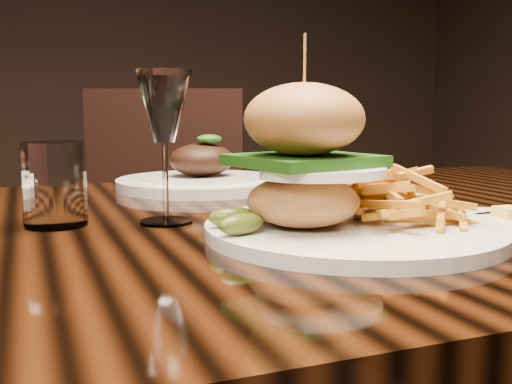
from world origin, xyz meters
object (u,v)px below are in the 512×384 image
object	(u,v)px
burger_plate	(344,187)
far_dish	(202,178)
chair_far	(158,237)
wine_glass	(164,112)
dining_table	(250,272)

from	to	relation	value
burger_plate	far_dish	xyz separation A→B (m)	(-0.03, 0.46, -0.04)
far_dish	chair_far	world-z (taller)	chair_far
wine_glass	dining_table	bearing A→B (deg)	1.61
burger_plate	chair_far	distance (m)	1.07
far_dish	wine_glass	bearing A→B (deg)	-114.00
dining_table	burger_plate	size ratio (longest dim) A/B	4.70
burger_plate	far_dish	size ratio (longest dim) A/B	1.10
dining_table	chair_far	xyz separation A→B (m)	(0.06, 0.88, -0.13)
burger_plate	wine_glass	bearing A→B (deg)	136.80
far_dish	chair_far	size ratio (longest dim) A/B	0.32
far_dish	burger_plate	bearing A→B (deg)	-85.99
burger_plate	chair_far	xyz separation A→B (m)	(0.01, 1.04, -0.27)
dining_table	wine_glass	world-z (taller)	wine_glass
dining_table	chair_far	bearing A→B (deg)	86.01
wine_glass	far_dish	world-z (taller)	wine_glass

